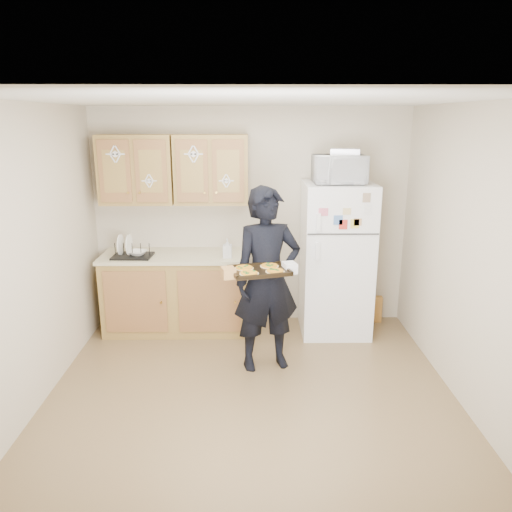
# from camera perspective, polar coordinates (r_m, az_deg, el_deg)

# --- Properties ---
(floor) EXTENTS (3.60, 3.60, 0.00)m
(floor) POSITION_cam_1_polar(r_m,az_deg,el_deg) (4.57, -0.55, -15.77)
(floor) COLOR brown
(floor) RESTS_ON ground
(ceiling) EXTENTS (3.60, 3.60, 0.00)m
(ceiling) POSITION_cam_1_polar(r_m,az_deg,el_deg) (3.91, -0.65, 17.40)
(ceiling) COLOR white
(ceiling) RESTS_ON wall_back
(wall_back) EXTENTS (3.60, 0.04, 2.50)m
(wall_back) POSITION_cam_1_polar(r_m,az_deg,el_deg) (5.81, -0.60, 4.38)
(wall_back) COLOR beige
(wall_back) RESTS_ON floor
(wall_front) EXTENTS (3.60, 0.04, 2.50)m
(wall_front) POSITION_cam_1_polar(r_m,az_deg,el_deg) (2.38, -0.58, -12.54)
(wall_front) COLOR beige
(wall_front) RESTS_ON floor
(wall_left) EXTENTS (0.04, 3.60, 2.50)m
(wall_left) POSITION_cam_1_polar(r_m,az_deg,el_deg) (4.44, -24.49, -0.54)
(wall_left) COLOR beige
(wall_left) RESTS_ON floor
(wall_right) EXTENTS (0.04, 3.60, 2.50)m
(wall_right) POSITION_cam_1_polar(r_m,az_deg,el_deg) (4.44, 23.31, -0.41)
(wall_right) COLOR beige
(wall_right) RESTS_ON floor
(refrigerator) EXTENTS (0.75, 0.70, 1.70)m
(refrigerator) POSITION_cam_1_polar(r_m,az_deg,el_deg) (5.63, 9.13, -0.38)
(refrigerator) COLOR white
(refrigerator) RESTS_ON floor
(base_cabinet) EXTENTS (1.60, 0.60, 0.86)m
(base_cabinet) POSITION_cam_1_polar(r_m,az_deg,el_deg) (5.79, -9.05, -4.30)
(base_cabinet) COLOR olive
(base_cabinet) RESTS_ON floor
(countertop) EXTENTS (1.64, 0.64, 0.04)m
(countertop) POSITION_cam_1_polar(r_m,az_deg,el_deg) (5.65, -9.24, -0.00)
(countertop) COLOR beige
(countertop) RESTS_ON base_cabinet
(upper_cab_left) EXTENTS (0.80, 0.33, 0.75)m
(upper_cab_left) POSITION_cam_1_polar(r_m,az_deg,el_deg) (5.69, -13.50, 9.57)
(upper_cab_left) COLOR olive
(upper_cab_left) RESTS_ON wall_back
(upper_cab_right) EXTENTS (0.80, 0.33, 0.75)m
(upper_cab_right) POSITION_cam_1_polar(r_m,az_deg,el_deg) (5.56, -5.12, 9.81)
(upper_cab_right) COLOR olive
(upper_cab_right) RESTS_ON wall_back
(cereal_box) EXTENTS (0.20, 0.07, 0.32)m
(cereal_box) POSITION_cam_1_polar(r_m,az_deg,el_deg) (6.17, 13.23, -5.92)
(cereal_box) COLOR gold
(cereal_box) RESTS_ON floor
(person) EXTENTS (0.74, 0.58, 1.78)m
(person) POSITION_cam_1_polar(r_m,az_deg,el_deg) (4.73, 1.29, -2.77)
(person) COLOR black
(person) RESTS_ON floor
(baking_tray) EXTENTS (0.58, 0.49, 0.04)m
(baking_tray) POSITION_cam_1_polar(r_m,az_deg,el_deg) (4.40, 0.40, -1.75)
(baking_tray) COLOR black
(baking_tray) RESTS_ON person
(pizza_front_left) EXTENTS (0.17, 0.17, 0.02)m
(pizza_front_left) POSITION_cam_1_polar(r_m,az_deg,el_deg) (4.29, -0.79, -1.97)
(pizza_front_left) COLOR gold
(pizza_front_left) RESTS_ON baking_tray
(pizza_front_right) EXTENTS (0.17, 0.17, 0.02)m
(pizza_front_right) POSITION_cam_1_polar(r_m,az_deg,el_deg) (4.35, 2.20, -1.71)
(pizza_front_right) COLOR gold
(pizza_front_right) RESTS_ON baking_tray
(pizza_back_left) EXTENTS (0.17, 0.17, 0.02)m
(pizza_back_left) POSITION_cam_1_polar(r_m,az_deg,el_deg) (4.44, -1.36, -1.34)
(pizza_back_left) COLOR gold
(pizza_back_left) RESTS_ON baking_tray
(pizza_back_right) EXTENTS (0.17, 0.17, 0.02)m
(pizza_back_right) POSITION_cam_1_polar(r_m,az_deg,el_deg) (4.50, 1.54, -1.11)
(pizza_back_right) COLOR gold
(pizza_back_right) RESTS_ON baking_tray
(microwave) EXTENTS (0.56, 0.40, 0.30)m
(microwave) POSITION_cam_1_polar(r_m,az_deg,el_deg) (5.39, 9.48, 9.74)
(microwave) COLOR white
(microwave) RESTS_ON refrigerator
(foil_pan) EXTENTS (0.33, 0.26, 0.06)m
(foil_pan) POSITION_cam_1_polar(r_m,az_deg,el_deg) (5.42, 10.16, 11.66)
(foil_pan) COLOR silver
(foil_pan) RESTS_ON microwave
(dish_rack) EXTENTS (0.43, 0.33, 0.17)m
(dish_rack) POSITION_cam_1_polar(r_m,az_deg,el_deg) (5.62, -13.96, 0.74)
(dish_rack) COLOR black
(dish_rack) RESTS_ON countertop
(bowl) EXTENTS (0.25, 0.25, 0.05)m
(bowl) POSITION_cam_1_polar(r_m,az_deg,el_deg) (5.61, -13.36, 0.35)
(bowl) COLOR white
(bowl) RESTS_ON dish_rack
(soap_bottle) EXTENTS (0.10, 0.10, 0.21)m
(soap_bottle) POSITION_cam_1_polar(r_m,az_deg,el_deg) (5.43, -3.29, 0.90)
(soap_bottle) COLOR white
(soap_bottle) RESTS_ON countertop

